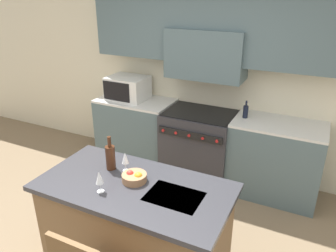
{
  "coord_description": "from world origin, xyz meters",
  "views": [
    {
      "loc": [
        1.34,
        -1.73,
        2.43
      ],
      "look_at": [
        0.04,
        0.94,
        1.14
      ],
      "focal_mm": 35.0,
      "sensor_mm": 36.0,
      "label": 1
    }
  ],
  "objects_px": {
    "wine_glass_near": "(99,178)",
    "oil_bottle_on_counter": "(246,111)",
    "wine_bottle": "(110,157)",
    "wine_glass_far": "(125,158)",
    "range_stove": "(199,145)",
    "fruit_bowl": "(134,177)",
    "microwave": "(128,88)"
  },
  "relations": [
    {
      "from": "wine_glass_near",
      "to": "wine_glass_far",
      "type": "distance_m",
      "value": 0.36
    },
    {
      "from": "microwave",
      "to": "oil_bottle_on_counter",
      "type": "height_order",
      "value": "microwave"
    },
    {
      "from": "wine_glass_far",
      "to": "oil_bottle_on_counter",
      "type": "height_order",
      "value": "oil_bottle_on_counter"
    },
    {
      "from": "wine_bottle",
      "to": "microwave",
      "type": "bearing_deg",
      "value": 117.45
    },
    {
      "from": "microwave",
      "to": "oil_bottle_on_counter",
      "type": "bearing_deg",
      "value": 0.35
    },
    {
      "from": "microwave",
      "to": "wine_glass_near",
      "type": "distance_m",
      "value": 2.18
    },
    {
      "from": "microwave",
      "to": "wine_bottle",
      "type": "distance_m",
      "value": 1.81
    },
    {
      "from": "wine_glass_far",
      "to": "oil_bottle_on_counter",
      "type": "bearing_deg",
      "value": 66.93
    },
    {
      "from": "wine_glass_near",
      "to": "microwave",
      "type": "bearing_deg",
      "value": 116.47
    },
    {
      "from": "wine_glass_near",
      "to": "oil_bottle_on_counter",
      "type": "xyz_separation_m",
      "value": [
        0.69,
        1.96,
        0.01
      ]
    },
    {
      "from": "range_stove",
      "to": "oil_bottle_on_counter",
      "type": "xyz_separation_m",
      "value": [
        0.57,
        0.03,
        0.56
      ]
    },
    {
      "from": "range_stove",
      "to": "wine_glass_near",
      "type": "distance_m",
      "value": 2.01
    },
    {
      "from": "range_stove",
      "to": "fruit_bowl",
      "type": "distance_m",
      "value": 1.73
    },
    {
      "from": "wine_glass_far",
      "to": "microwave",
      "type": "bearing_deg",
      "value": 121.67
    },
    {
      "from": "microwave",
      "to": "oil_bottle_on_counter",
      "type": "xyz_separation_m",
      "value": [
        1.66,
        0.01,
        -0.08
      ]
    },
    {
      "from": "wine_bottle",
      "to": "fruit_bowl",
      "type": "xyz_separation_m",
      "value": [
        0.3,
        -0.08,
        -0.08
      ]
    },
    {
      "from": "range_stove",
      "to": "wine_glass_near",
      "type": "relative_size",
      "value": 4.98
    },
    {
      "from": "microwave",
      "to": "fruit_bowl",
      "type": "relative_size",
      "value": 2.49
    },
    {
      "from": "wine_bottle",
      "to": "oil_bottle_on_counter",
      "type": "distance_m",
      "value": 1.81
    },
    {
      "from": "range_stove",
      "to": "microwave",
      "type": "relative_size",
      "value": 1.76
    },
    {
      "from": "wine_glass_far",
      "to": "oil_bottle_on_counter",
      "type": "distance_m",
      "value": 1.73
    },
    {
      "from": "wine_bottle",
      "to": "fruit_bowl",
      "type": "height_order",
      "value": "wine_bottle"
    },
    {
      "from": "range_stove",
      "to": "wine_glass_far",
      "type": "bearing_deg",
      "value": -94.11
    },
    {
      "from": "wine_bottle",
      "to": "oil_bottle_on_counter",
      "type": "bearing_deg",
      "value": 63.05
    },
    {
      "from": "fruit_bowl",
      "to": "oil_bottle_on_counter",
      "type": "height_order",
      "value": "oil_bottle_on_counter"
    },
    {
      "from": "wine_bottle",
      "to": "wine_glass_far",
      "type": "bearing_deg",
      "value": 8.92
    },
    {
      "from": "wine_bottle",
      "to": "wine_glass_far",
      "type": "xyz_separation_m",
      "value": [
        0.14,
        0.02,
        0.01
      ]
    },
    {
      "from": "microwave",
      "to": "oil_bottle_on_counter",
      "type": "relative_size",
      "value": 2.49
    },
    {
      "from": "range_stove",
      "to": "wine_glass_near",
      "type": "height_order",
      "value": "wine_glass_near"
    },
    {
      "from": "microwave",
      "to": "wine_bottle",
      "type": "relative_size",
      "value": 1.67
    },
    {
      "from": "wine_glass_near",
      "to": "fruit_bowl",
      "type": "bearing_deg",
      "value": 57.37
    },
    {
      "from": "wine_glass_far",
      "to": "wine_bottle",
      "type": "bearing_deg",
      "value": -171.08
    }
  ]
}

